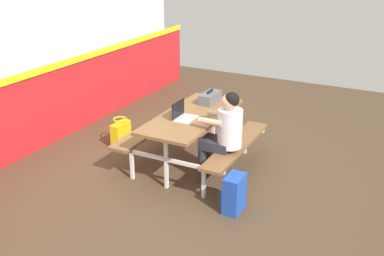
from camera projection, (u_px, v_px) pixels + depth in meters
ground_plane at (181, 176)px, 5.95m from camera, size 10.00×10.00×0.02m
accent_backdrop at (40, 62)px, 6.45m from camera, size 8.00×0.14×2.60m
picnic_table_main at (192, 126)px, 5.99m from camera, size 1.75×1.57×0.74m
student_nearer at (224, 130)px, 5.51m from camera, size 0.36×0.53×1.21m
laptop_silver at (183, 115)px, 5.77m from camera, size 0.32×0.22×0.22m
toolbox_grey at (210, 97)px, 6.36m from camera, size 0.40×0.18×0.18m
backpack_dark at (234, 194)px, 5.08m from camera, size 0.30×0.22×0.44m
tote_bag_bright at (121, 133)px, 6.75m from camera, size 0.34×0.21×0.43m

